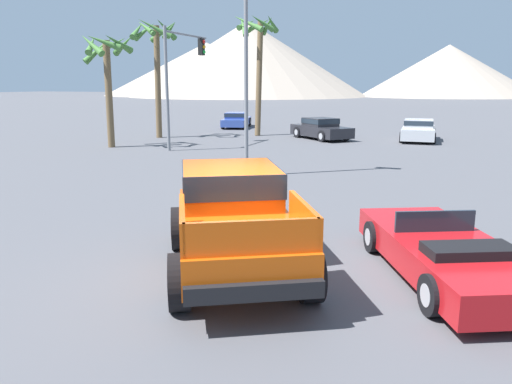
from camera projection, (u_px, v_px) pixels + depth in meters
The scene contains 12 objects.
ground_plane at pixel (241, 271), 9.00m from camera, with size 320.00×320.00×0.00m, color #4C4C51.
orange_pickup_truck at pixel (233, 213), 9.09m from camera, with size 4.04×5.13×1.77m.
red_convertible_car at pixel (446, 254), 8.62m from camera, with size 3.55×4.85×1.07m.
parked_car_dark at pixel (321, 128), 30.26m from camera, with size 4.42×4.21×1.27m.
parked_car_blue at pixel (237, 120), 38.27m from camera, with size 2.84×4.87×1.15m.
parked_car_silver at pixel (418, 130), 29.45m from camera, with size 2.12×4.64×1.24m.
traffic_light_main at pixel (183, 65), 25.71m from camera, with size 0.38×4.36×6.03m.
street_lamp_post at pixel (246, 22), 17.10m from camera, with size 0.90×0.24×9.17m.
palm_tree_tall at pixel (257, 45), 31.18m from camera, with size 2.61×2.60×7.53m.
palm_tree_short at pixel (156, 48), 30.08m from camera, with size 2.95×3.04×7.11m.
palm_tree_leaning at pixel (107, 60), 25.62m from camera, with size 2.95×2.80×5.91m.
distant_mountain_range at pixel (300, 65), 128.56m from camera, with size 162.49×67.39×19.08m.
Camera 1 is at (3.34, -7.81, 3.32)m, focal length 35.00 mm.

